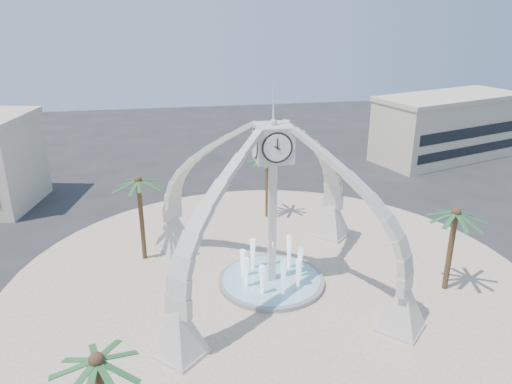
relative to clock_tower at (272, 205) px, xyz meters
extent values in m
plane|color=#282828|center=(0.00, 0.00, -6.49)|extent=(140.00, 140.00, 0.00)
cylinder|color=beige|center=(0.00, 0.00, -6.46)|extent=(40.00, 40.00, 0.06)
cube|color=beige|center=(0.00, 0.00, -1.59)|extent=(0.55, 0.55, 9.80)
cube|color=beige|center=(0.00, 0.00, 4.56)|extent=(2.50, 2.50, 2.50)
cone|color=beige|center=(0.00, 0.00, 7.81)|extent=(0.20, 0.20, 4.00)
cylinder|color=white|center=(0.00, -1.29, 4.56)|extent=(1.84, 0.04, 1.84)
pyramid|color=beige|center=(7.07, 7.07, -4.89)|extent=(3.80, 3.80, 3.20)
pyramid|color=beige|center=(-7.07, 7.07, -4.89)|extent=(3.80, 3.80, 3.20)
pyramid|color=beige|center=(-7.07, -7.07, -4.89)|extent=(3.80, 3.80, 3.20)
pyramid|color=beige|center=(7.07, -7.07, -4.89)|extent=(3.80, 3.80, 3.20)
cylinder|color=gray|center=(0.00, 0.00, -6.29)|extent=(8.00, 8.00, 0.40)
cylinder|color=#93CFDC|center=(0.00, 0.00, -6.07)|extent=(7.40, 7.40, 0.04)
cone|color=white|center=(0.00, 0.00, -4.47)|extent=(0.60, 0.60, 3.20)
cube|color=beige|center=(30.00, 28.00, -2.49)|extent=(21.49, 13.79, 8.00)
cube|color=beige|center=(30.00, 28.00, 1.81)|extent=(21.87, 14.17, 0.60)
cylinder|color=brown|center=(12.57, -2.99, -3.33)|extent=(0.41, 0.41, 6.32)
cylinder|color=brown|center=(-9.55, 5.75, -2.95)|extent=(0.37, 0.37, 7.08)
cylinder|color=brown|center=(2.19, 12.48, -3.29)|extent=(0.37, 0.37, 6.41)
camera|label=1|loc=(-7.02, -32.15, 13.50)|focal=35.00mm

